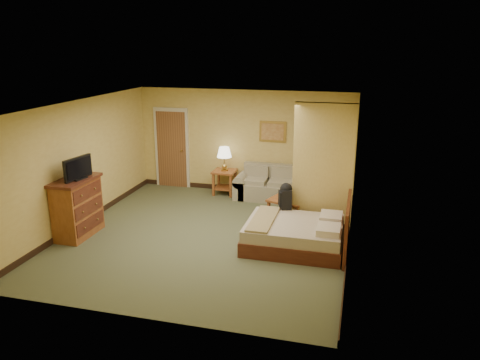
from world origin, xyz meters
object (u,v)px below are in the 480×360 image
(loveseat, at_px, (269,188))
(coffee_table, at_px, (290,204))
(dresser, at_px, (77,207))
(bed, at_px, (298,234))

(loveseat, relative_size, coffee_table, 1.66)
(coffee_table, relative_size, dresser, 0.84)
(coffee_table, xyz_separation_m, bed, (0.37, -1.36, -0.08))
(loveseat, height_order, bed, bed)
(loveseat, distance_m, coffee_table, 1.50)
(dresser, bearing_deg, coffee_table, 25.62)
(loveseat, height_order, coffee_table, loveseat)
(loveseat, xyz_separation_m, bed, (1.10, -2.67, 0.00))
(dresser, bearing_deg, loveseat, 44.92)
(coffee_table, distance_m, dresser, 4.37)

